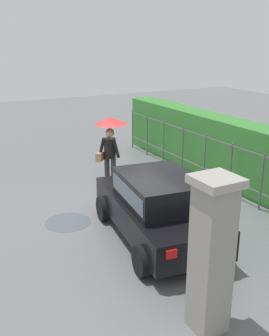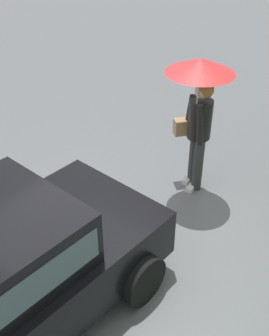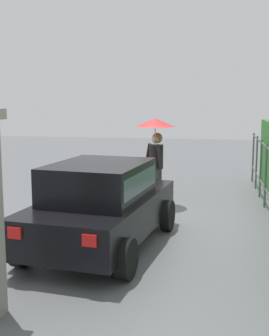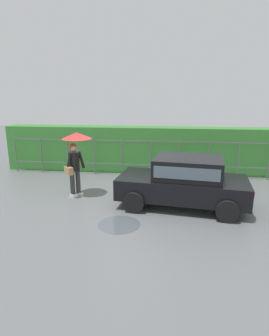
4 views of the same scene
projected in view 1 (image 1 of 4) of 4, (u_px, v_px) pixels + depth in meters
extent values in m
plane|color=slate|center=(129.00, 211.00, 9.96)|extent=(40.00, 40.00, 0.00)
cube|color=black|center=(156.00, 213.00, 8.44)|extent=(3.88, 2.11, 0.60)
cube|color=black|center=(160.00, 190.00, 8.12)|extent=(2.07, 1.68, 0.60)
cube|color=#4C5B66|center=(160.00, 189.00, 8.11)|extent=(1.93, 1.68, 0.33)
cylinder|color=black|center=(103.00, 208.00, 9.36)|extent=(0.62, 0.26, 0.60)
cylinder|color=black|center=(167.00, 199.00, 9.92)|extent=(0.62, 0.26, 0.60)
cylinder|color=black|center=(141.00, 261.00, 7.14)|extent=(0.62, 0.26, 0.60)
cylinder|color=black|center=(221.00, 245.00, 7.70)|extent=(0.62, 0.26, 0.60)
cube|color=red|center=(171.00, 254.00, 6.56)|extent=(0.09, 0.21, 0.16)
cube|color=red|center=(227.00, 242.00, 6.93)|extent=(0.09, 0.21, 0.16)
cylinder|color=#333333|center=(114.00, 172.00, 11.53)|extent=(0.15, 0.15, 0.86)
cylinder|color=#333333|center=(107.00, 171.00, 11.58)|extent=(0.15, 0.15, 0.86)
cube|color=white|center=(113.00, 185.00, 11.59)|extent=(0.26, 0.10, 0.08)
cube|color=white|center=(107.00, 184.00, 11.65)|extent=(0.26, 0.10, 0.08)
cylinder|color=black|center=(110.00, 148.00, 11.33)|extent=(0.34, 0.34, 0.58)
sphere|color=#DBAD89|center=(110.00, 134.00, 11.19)|extent=(0.22, 0.22, 0.22)
sphere|color=olive|center=(110.00, 133.00, 11.21)|extent=(0.25, 0.25, 0.25)
cylinder|color=black|center=(116.00, 148.00, 11.19)|extent=(0.22, 0.22, 0.56)
cylinder|color=black|center=(102.00, 147.00, 11.30)|extent=(0.22, 0.22, 0.56)
cylinder|color=#B2B2B7|center=(111.00, 137.00, 11.11)|extent=(0.02, 0.02, 0.77)
cone|color=red|center=(111.00, 121.00, 10.95)|extent=(0.93, 0.93, 0.20)
cube|color=tan|center=(100.00, 156.00, 11.36)|extent=(0.35, 0.35, 0.24)
cube|color=gray|center=(211.00, 261.00, 5.58)|extent=(0.48, 0.48, 2.30)
cube|color=#9E998E|center=(217.00, 181.00, 5.20)|extent=(0.60, 0.60, 0.12)
cylinder|color=#59605B|center=(133.00, 129.00, 15.48)|extent=(0.05, 0.05, 1.50)
cylinder|color=#59605B|center=(147.00, 135.00, 14.53)|extent=(0.05, 0.05, 1.50)
cylinder|color=#59605B|center=(163.00, 142.00, 13.57)|extent=(0.05, 0.05, 1.50)
cylinder|color=#59605B|center=(182.00, 150.00, 12.62)|extent=(0.05, 0.05, 1.50)
cylinder|color=#59605B|center=(204.00, 159.00, 11.67)|extent=(0.05, 0.05, 1.50)
cylinder|color=#59605B|center=(230.00, 170.00, 10.71)|extent=(0.05, 0.05, 1.50)
cylinder|color=#59605B|center=(261.00, 182.00, 9.76)|extent=(0.05, 0.05, 1.50)
cube|color=#59605B|center=(232.00, 146.00, 10.50)|extent=(11.41, 0.03, 0.04)
cube|color=#59605B|center=(230.00, 180.00, 10.81)|extent=(11.41, 0.03, 0.04)
cube|color=#387F33|center=(250.00, 159.00, 10.97)|extent=(12.41, 0.90, 1.90)
cylinder|color=#4C545B|center=(68.00, 222.00, 9.32)|extent=(1.09, 1.09, 0.00)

